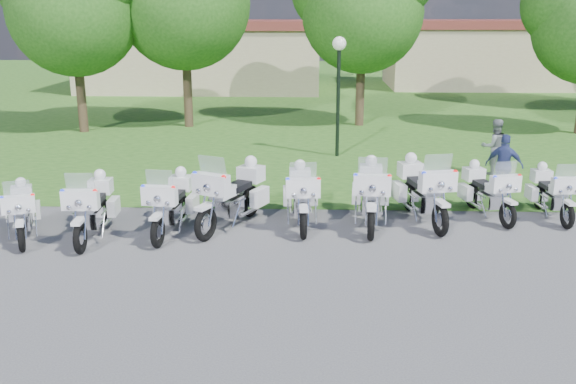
{
  "coord_description": "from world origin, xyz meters",
  "views": [
    {
      "loc": [
        0.64,
        -11.85,
        4.64
      ],
      "look_at": [
        0.14,
        1.2,
        0.95
      ],
      "focal_mm": 40.0,
      "sensor_mm": 36.0,
      "label": 1
    }
  ],
  "objects_px": {
    "motorcycle_2": "(172,203)",
    "motorcycle_5": "(371,193)",
    "lamp_post": "(339,66)",
    "bystander_b": "(494,147)",
    "motorcycle_0": "(22,211)",
    "motorcycle_4": "(301,195)",
    "motorcycle_6": "(422,190)",
    "motorcycle_7": "(488,191)",
    "motorcycle_1": "(92,207)",
    "motorcycle_3": "(233,194)",
    "bystander_c": "(504,166)",
    "motorcycle_8": "(552,192)"
  },
  "relations": [
    {
      "from": "motorcycle_1",
      "to": "motorcycle_5",
      "type": "distance_m",
      "value": 6.04
    },
    {
      "from": "motorcycle_8",
      "to": "lamp_post",
      "type": "relative_size",
      "value": 0.55
    },
    {
      "from": "motorcycle_0",
      "to": "motorcycle_6",
      "type": "relative_size",
      "value": 0.78
    },
    {
      "from": "motorcycle_5",
      "to": "motorcycle_0",
      "type": "bearing_deg",
      "value": 13.23
    },
    {
      "from": "motorcycle_2",
      "to": "motorcycle_4",
      "type": "relative_size",
      "value": 0.98
    },
    {
      "from": "lamp_post",
      "to": "bystander_b",
      "type": "bearing_deg",
      "value": -27.17
    },
    {
      "from": "motorcycle_6",
      "to": "motorcycle_7",
      "type": "height_order",
      "value": "motorcycle_6"
    },
    {
      "from": "motorcycle_0",
      "to": "motorcycle_4",
      "type": "bearing_deg",
      "value": 169.25
    },
    {
      "from": "motorcycle_2",
      "to": "motorcycle_3",
      "type": "height_order",
      "value": "motorcycle_3"
    },
    {
      "from": "motorcycle_5",
      "to": "bystander_c",
      "type": "relative_size",
      "value": 1.59
    },
    {
      "from": "motorcycle_5",
      "to": "lamp_post",
      "type": "xyz_separation_m",
      "value": [
        -0.49,
        7.03,
        2.22
      ]
    },
    {
      "from": "bystander_c",
      "to": "motorcycle_1",
      "type": "bearing_deg",
      "value": 45.45
    },
    {
      "from": "bystander_b",
      "to": "motorcycle_3",
      "type": "bearing_deg",
      "value": 29.28
    },
    {
      "from": "motorcycle_0",
      "to": "bystander_b",
      "type": "height_order",
      "value": "bystander_b"
    },
    {
      "from": "motorcycle_0",
      "to": "motorcycle_6",
      "type": "xyz_separation_m",
      "value": [
        8.61,
        1.49,
        0.13
      ]
    },
    {
      "from": "lamp_post",
      "to": "bystander_b",
      "type": "xyz_separation_m",
      "value": [
        4.49,
        -2.3,
        -2.13
      ]
    },
    {
      "from": "motorcycle_0",
      "to": "bystander_c",
      "type": "bearing_deg",
      "value": 176.44
    },
    {
      "from": "motorcycle_4",
      "to": "motorcycle_3",
      "type": "bearing_deg",
      "value": 3.31
    },
    {
      "from": "motorcycle_3",
      "to": "motorcycle_4",
      "type": "xyz_separation_m",
      "value": [
        1.52,
        0.18,
        -0.06
      ]
    },
    {
      "from": "motorcycle_7",
      "to": "motorcycle_4",
      "type": "bearing_deg",
      "value": -5.27
    },
    {
      "from": "motorcycle_3",
      "to": "motorcycle_7",
      "type": "bearing_deg",
      "value": -146.5
    },
    {
      "from": "motorcycle_8",
      "to": "motorcycle_3",
      "type": "bearing_deg",
      "value": 3.72
    },
    {
      "from": "motorcycle_6",
      "to": "motorcycle_8",
      "type": "bearing_deg",
      "value": 175.52
    },
    {
      "from": "bystander_c",
      "to": "motorcycle_6",
      "type": "bearing_deg",
      "value": 66.47
    },
    {
      "from": "motorcycle_3",
      "to": "lamp_post",
      "type": "height_order",
      "value": "lamp_post"
    },
    {
      "from": "motorcycle_6",
      "to": "motorcycle_0",
      "type": "bearing_deg",
      "value": -2.41
    },
    {
      "from": "motorcycle_2",
      "to": "motorcycle_5",
      "type": "height_order",
      "value": "motorcycle_5"
    },
    {
      "from": "motorcycle_2",
      "to": "motorcycle_4",
      "type": "distance_m",
      "value": 2.86
    },
    {
      "from": "motorcycle_1",
      "to": "motorcycle_2",
      "type": "relative_size",
      "value": 1.01
    },
    {
      "from": "motorcycle_7",
      "to": "lamp_post",
      "type": "bearing_deg",
      "value": -77.79
    },
    {
      "from": "lamp_post",
      "to": "bystander_b",
      "type": "relative_size",
      "value": 2.37
    },
    {
      "from": "motorcycle_5",
      "to": "motorcycle_1",
      "type": "bearing_deg",
      "value": 14.35
    },
    {
      "from": "motorcycle_0",
      "to": "motorcycle_6",
      "type": "bearing_deg",
      "value": 168.16
    },
    {
      "from": "motorcycle_3",
      "to": "motorcycle_4",
      "type": "height_order",
      "value": "motorcycle_3"
    },
    {
      "from": "bystander_b",
      "to": "bystander_c",
      "type": "xyz_separation_m",
      "value": [
        -0.37,
        -2.31,
        -0.01
      ]
    },
    {
      "from": "motorcycle_5",
      "to": "bystander_c",
      "type": "distance_m",
      "value": 4.36
    },
    {
      "from": "lamp_post",
      "to": "motorcycle_0",
      "type": "bearing_deg",
      "value": -130.15
    },
    {
      "from": "motorcycle_1",
      "to": "motorcycle_6",
      "type": "distance_m",
      "value": 7.27
    },
    {
      "from": "motorcycle_0",
      "to": "lamp_post",
      "type": "height_order",
      "value": "lamp_post"
    },
    {
      "from": "lamp_post",
      "to": "bystander_c",
      "type": "relative_size",
      "value": 2.4
    },
    {
      "from": "motorcycle_0",
      "to": "motorcycle_4",
      "type": "relative_size",
      "value": 0.83
    },
    {
      "from": "motorcycle_4",
      "to": "bystander_c",
      "type": "bearing_deg",
      "value": -158.07
    },
    {
      "from": "motorcycle_5",
      "to": "lamp_post",
      "type": "relative_size",
      "value": 0.66
    },
    {
      "from": "motorcycle_2",
      "to": "motorcycle_4",
      "type": "xyz_separation_m",
      "value": [
        2.78,
        0.64,
        0.02
      ]
    },
    {
      "from": "motorcycle_7",
      "to": "bystander_c",
      "type": "xyz_separation_m",
      "value": [
        0.86,
        1.74,
        0.19
      ]
    },
    {
      "from": "motorcycle_6",
      "to": "bystander_b",
      "type": "bearing_deg",
      "value": -134.57
    },
    {
      "from": "motorcycle_2",
      "to": "motorcycle_5",
      "type": "relative_size",
      "value": 0.91
    },
    {
      "from": "motorcycle_5",
      "to": "motorcycle_3",
      "type": "bearing_deg",
      "value": 8.69
    },
    {
      "from": "motorcycle_6",
      "to": "lamp_post",
      "type": "bearing_deg",
      "value": -88.14
    },
    {
      "from": "lamp_post",
      "to": "bystander_b",
      "type": "height_order",
      "value": "lamp_post"
    }
  ]
}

